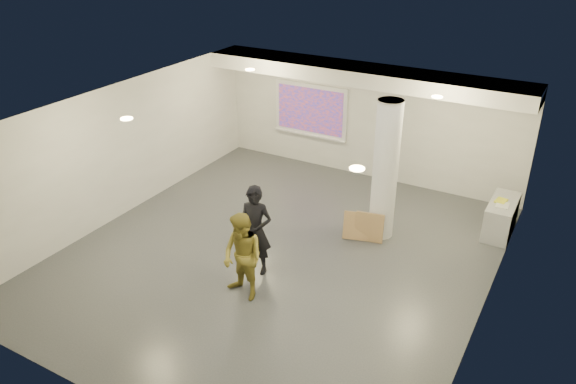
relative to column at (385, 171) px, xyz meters
The scene contains 20 objects.
floor 2.78m from the column, 129.81° to the right, with size 8.00×9.00×0.01m, color #3A3D41.
ceiling 2.78m from the column, 129.81° to the right, with size 8.00×9.00×0.01m, color silver.
wall_back 3.09m from the column, 119.05° to the left, with size 8.00×0.01×3.00m, color silver.
wall_front 6.48m from the column, 103.39° to the right, with size 8.00×0.01×3.00m, color silver.
wall_left 5.79m from the column, 161.88° to the right, with size 0.01×9.00×3.00m, color silver.
wall_right 3.08m from the column, 35.75° to the right, with size 0.01×9.00×3.00m, color silver.
soffit_band 2.94m from the column, 124.90° to the left, with size 8.00×1.10×0.36m, color white.
downlight_nw 4.05m from the column, 169.29° to the left, with size 0.22×0.22×0.02m, color #F1CF87.
downlight_ne 1.78m from the column, 45.00° to the left, with size 0.22×0.22×0.02m, color #F1CF87.
downlight_sw 5.17m from the column, 138.27° to the right, with size 0.22×0.22×0.02m, color #F1CF87.
downlight_se 3.68m from the column, 78.02° to the right, with size 0.22×0.22×0.02m, color #F1CF87.
column is the anchor object (origin of this frame).
projection_screen 4.08m from the column, 139.44° to the left, with size 2.10×0.13×1.42m.
credenza 2.82m from the column, 31.02° to the left, with size 0.53×1.28×0.75m, color #9FA1A4.
papers_stack 2.60m from the column, 27.11° to the left, with size 0.25×0.32×0.02m, color white.
postit_pad 2.64m from the column, 31.40° to the left, with size 0.21×0.29×0.03m, color yellow.
cardboard_back 1.24m from the column, 106.24° to the right, with size 0.59×0.05×0.64m, color #9B774B.
cardboard_front 1.33m from the column, 132.38° to the right, with size 0.55×0.05×0.60m, color #9B774B.
woman 3.01m from the column, 122.54° to the right, with size 0.65×0.43×1.79m, color black.
man 3.61m from the column, 112.37° to the right, with size 0.80×0.62×1.65m, color olive.
Camera 1 is at (4.92, -8.31, 6.21)m, focal length 35.00 mm.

